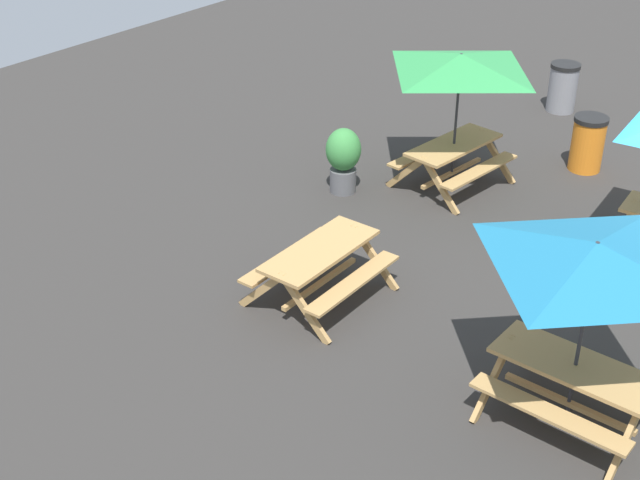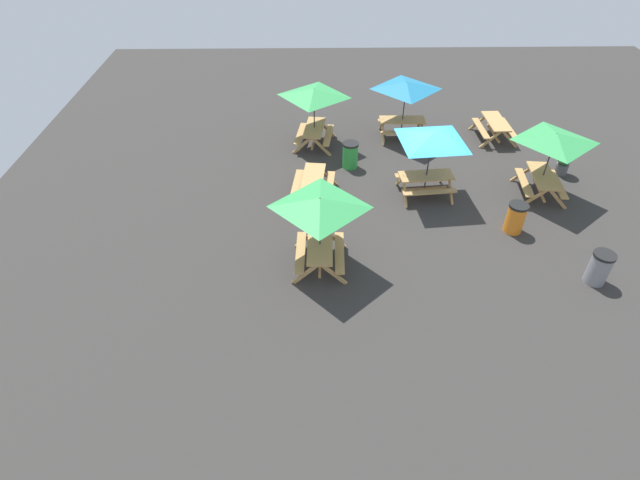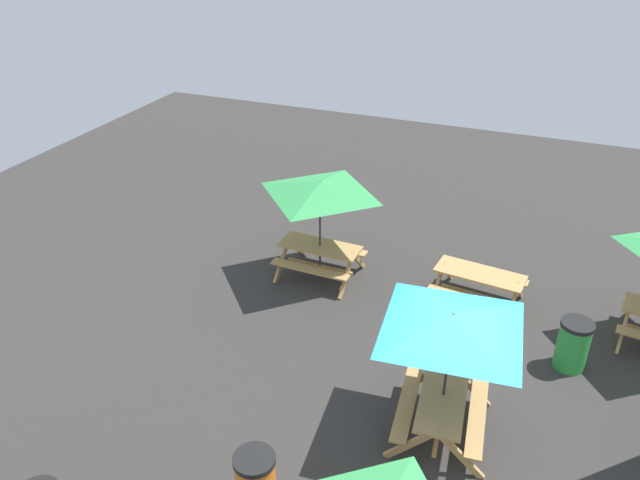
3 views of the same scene
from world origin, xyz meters
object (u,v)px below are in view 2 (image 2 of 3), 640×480
Objects in this scene: picnic_table_0 at (495,125)px; trash_bin_orange at (515,218)px; picnic_table_3 at (406,90)px; picnic_table_5 at (314,97)px; picnic_table_4 at (432,142)px; trash_bin_gray at (599,268)px; picnic_table_2 at (313,182)px; picnic_table_6 at (554,142)px; trash_bin_green at (350,155)px; potted_plant_0 at (565,158)px; picnic_table_1 at (320,208)px.

trash_bin_orange is (6.05, -1.12, -0.07)m from picnic_table_0.
picnic_table_3 is 3.58m from picnic_table_5.
trash_bin_gray is at bearing -53.39° from picnic_table_4.
picnic_table_2 is at bearing -119.13° from trash_bin_gray.
trash_bin_green is at bearing -100.60° from picnic_table_6.
picnic_table_1 is at bearing -61.53° from potted_plant_0.
trash_bin_green and trash_bin_orange have the same top height.
picnic_table_5 is (0.43, -7.23, 1.43)m from picnic_table_0.
picnic_table_1 is 1.20× the size of picnic_table_2.
potted_plant_0 is (2.94, 5.39, -1.36)m from picnic_table_3.
picnic_table_2 is 1.74× the size of potted_plant_0.
picnic_table_6 reaches higher than potted_plant_0.
picnic_table_5 is 9.31m from potted_plant_0.
picnic_table_5 is 2.38× the size of trash_bin_green.
picnic_table_0 is 5.50m from picnic_table_4.
trash_bin_green is at bearing 137.09° from picnic_table_4.
potted_plant_0 is (2.32, 8.91, -1.36)m from picnic_table_5.
picnic_table_3 is (-7.72, 3.43, 0.00)m from picnic_table_1.
picnic_table_5 is 1.00× the size of picnic_table_6.
picnic_table_6 is at bearing 142.77° from trash_bin_orange.
trash_bin_green is (2.33, -2.23, -1.49)m from picnic_table_3.
picnic_table_0 and picnic_table_2 have the same top height.
picnic_table_2 is 3.89m from picnic_table_5.
picnic_table_3 is 6.93m from trash_bin_orange.
picnic_table_3 and picnic_table_5 have the same top height.
picnic_table_3 is 2.09× the size of potted_plant_0.
trash_bin_green is (-1.91, 1.37, -0.07)m from picnic_table_2.
picnic_table_3 is (-4.24, 3.60, 1.43)m from picnic_table_2.
picnic_table_6 is at bearing 96.43° from picnic_table_2.
trash_bin_gray is at bearing 67.51° from picnic_table_2.
potted_plant_0 reaches higher than trash_bin_green.
picnic_table_4 and picnic_table_5 have the same top height.
picnic_table_4 is 5.52m from potted_plant_0.
picnic_table_0 is 1.86× the size of trash_bin_green.
potted_plant_0 is at bearing -27.97° from picnic_table_3.
picnic_table_5 is at bearing -135.99° from trash_bin_gray.
picnic_table_1 and picnic_table_4 have the same top height.
picnic_table_0 is 0.78× the size of picnic_table_5.
picnic_table_2 is (4.04, -7.30, 0.00)m from picnic_table_0.
picnic_table_3 reaches higher than trash_bin_green.
picnic_table_1 reaches higher than picnic_table_0.
potted_plant_0 is at bearing 85.44° from trash_bin_green.
picnic_table_2 is 1.98× the size of trash_bin_orange.
trash_bin_orange is 2.76m from trash_bin_gray.
picnic_table_2 is at bearing 6.89° from picnic_table_5.
picnic_table_0 is 0.78× the size of picnic_table_1.
picnic_table_5 is (-3.56, -3.71, 0.00)m from picnic_table_4.
potted_plant_0 reaches higher than picnic_table_0.
picnic_table_3 is 5.91m from picnic_table_6.
picnic_table_3 is 6.29m from potted_plant_0.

